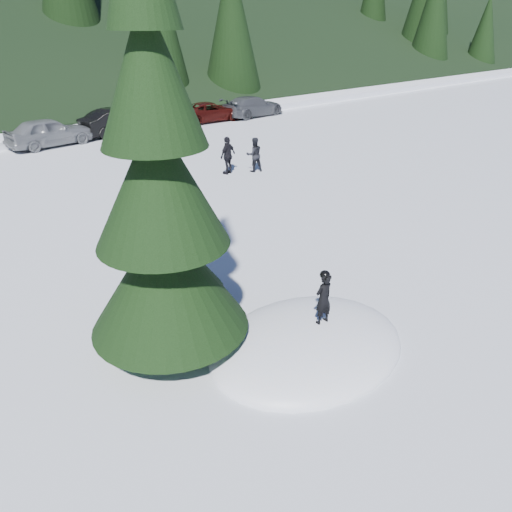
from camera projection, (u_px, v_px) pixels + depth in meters
ground at (307, 347)px, 10.58m from camera, size 200.00×200.00×0.00m
snow_mound at (307, 347)px, 10.58m from camera, size 4.48×3.52×0.96m
spruce_tall at (160, 199)px, 9.13m from camera, size 3.20×3.20×8.60m
spruce_short at (173, 224)px, 11.21m from camera, size 2.20×2.20×5.37m
child_skier at (323, 299)px, 10.32m from camera, size 0.43×0.29×1.15m
adult_0 at (254, 155)px, 22.05m from camera, size 0.88×0.78×1.51m
adult_1 at (228, 155)px, 21.71m from camera, size 1.03×0.66×1.63m
car_4 at (49, 132)px, 26.30m from camera, size 4.58×2.24×1.50m
car_5 at (118, 121)px, 28.99m from camera, size 4.61×2.03×1.47m
car_6 at (210, 112)px, 32.58m from camera, size 4.49×2.26×1.22m
car_7 at (253, 106)px, 34.08m from camera, size 4.76×2.20×1.35m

